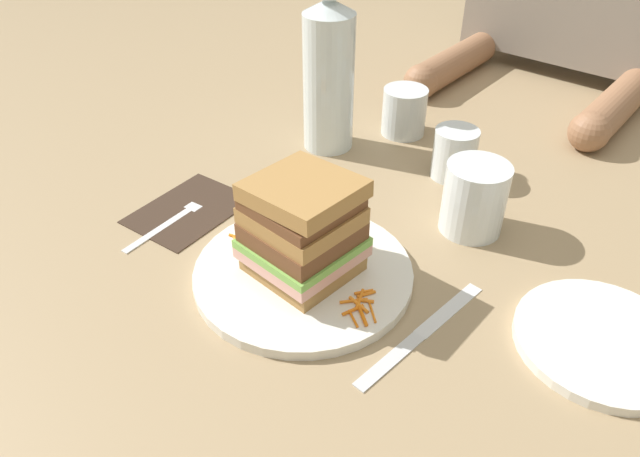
# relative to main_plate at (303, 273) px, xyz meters

# --- Properties ---
(ground_plane) EXTENTS (3.00, 3.00, 0.00)m
(ground_plane) POSITION_rel_main_plate_xyz_m (0.02, 0.03, -0.01)
(ground_plane) COLOR #9E8460
(main_plate) EXTENTS (0.25, 0.25, 0.01)m
(main_plate) POSITION_rel_main_plate_xyz_m (0.00, 0.00, 0.00)
(main_plate) COLOR white
(main_plate) RESTS_ON ground_plane
(sandwich) EXTENTS (0.12, 0.12, 0.12)m
(sandwich) POSITION_rel_main_plate_xyz_m (0.00, 0.00, 0.06)
(sandwich) COLOR #A87A42
(sandwich) RESTS_ON main_plate
(carrot_shred_0) EXTENTS (0.02, 0.01, 0.00)m
(carrot_shred_0) POSITION_rel_main_plate_xyz_m (-0.09, 0.00, 0.01)
(carrot_shred_0) COLOR orange
(carrot_shred_0) RESTS_ON main_plate
(carrot_shred_1) EXTENTS (0.01, 0.02, 0.00)m
(carrot_shred_1) POSITION_rel_main_plate_xyz_m (-0.07, -0.00, 0.01)
(carrot_shred_1) COLOR orange
(carrot_shred_1) RESTS_ON main_plate
(carrot_shred_2) EXTENTS (0.01, 0.03, 0.00)m
(carrot_shred_2) POSITION_rel_main_plate_xyz_m (-0.10, 0.01, 0.01)
(carrot_shred_2) COLOR orange
(carrot_shred_2) RESTS_ON main_plate
(carrot_shred_3) EXTENTS (0.03, 0.01, 0.00)m
(carrot_shred_3) POSITION_rel_main_plate_xyz_m (-0.09, -0.01, 0.01)
(carrot_shred_3) COLOR orange
(carrot_shred_3) RESTS_ON main_plate
(carrot_shred_4) EXTENTS (0.02, 0.01, 0.00)m
(carrot_shred_4) POSITION_rel_main_plate_xyz_m (-0.09, 0.02, 0.01)
(carrot_shred_4) COLOR orange
(carrot_shred_4) RESTS_ON main_plate
(carrot_shred_5) EXTENTS (0.03, 0.01, 0.00)m
(carrot_shred_5) POSITION_rel_main_plate_xyz_m (-0.10, -0.01, 0.01)
(carrot_shred_5) COLOR orange
(carrot_shred_5) RESTS_ON main_plate
(carrot_shred_6) EXTENTS (0.03, 0.01, 0.00)m
(carrot_shred_6) POSITION_rel_main_plate_xyz_m (-0.09, 0.03, 0.01)
(carrot_shred_6) COLOR orange
(carrot_shred_6) RESTS_ON main_plate
(carrot_shred_7) EXTENTS (0.02, 0.03, 0.00)m
(carrot_shred_7) POSITION_rel_main_plate_xyz_m (-0.08, -0.01, 0.01)
(carrot_shred_7) COLOR orange
(carrot_shred_7) RESTS_ON main_plate
(carrot_shred_8) EXTENTS (0.01, 0.02, 0.00)m
(carrot_shred_8) POSITION_rel_main_plate_xyz_m (-0.09, 0.01, 0.01)
(carrot_shred_8) COLOR orange
(carrot_shred_8) RESTS_ON main_plate
(carrot_shred_9) EXTENTS (0.01, 0.03, 0.00)m
(carrot_shred_9) POSITION_rel_main_plate_xyz_m (-0.10, 0.02, 0.01)
(carrot_shred_9) COLOR orange
(carrot_shred_9) RESTS_ON main_plate
(carrot_shred_10) EXTENTS (0.02, 0.02, 0.00)m
(carrot_shred_10) POSITION_rel_main_plate_xyz_m (0.10, -0.02, 0.01)
(carrot_shred_10) COLOR orange
(carrot_shred_10) RESTS_ON main_plate
(carrot_shred_11) EXTENTS (0.02, 0.02, 0.00)m
(carrot_shred_11) POSITION_rel_main_plate_xyz_m (0.08, 0.01, 0.01)
(carrot_shred_11) COLOR orange
(carrot_shred_11) RESTS_ON main_plate
(carrot_shred_12) EXTENTS (0.01, 0.03, 0.00)m
(carrot_shred_12) POSITION_rel_main_plate_xyz_m (0.09, -0.02, 0.01)
(carrot_shred_12) COLOR orange
(carrot_shred_12) RESTS_ON main_plate
(carrot_shred_13) EXTENTS (0.01, 0.02, 0.00)m
(carrot_shred_13) POSITION_rel_main_plate_xyz_m (0.08, 0.01, 0.01)
(carrot_shred_13) COLOR orange
(carrot_shred_13) RESTS_ON main_plate
(carrot_shred_14) EXTENTS (0.03, 0.02, 0.00)m
(carrot_shred_14) POSITION_rel_main_plate_xyz_m (0.10, -0.01, 0.01)
(carrot_shred_14) COLOR orange
(carrot_shred_14) RESTS_ON main_plate
(carrot_shred_15) EXTENTS (0.03, 0.01, 0.00)m
(carrot_shred_15) POSITION_rel_main_plate_xyz_m (0.09, -0.01, 0.01)
(carrot_shred_15) COLOR orange
(carrot_shred_15) RESTS_ON main_plate
(carrot_shred_16) EXTENTS (0.02, 0.02, 0.00)m
(carrot_shred_16) POSITION_rel_main_plate_xyz_m (0.09, -0.03, 0.01)
(carrot_shred_16) COLOR orange
(carrot_shred_16) RESTS_ON main_plate
(carrot_shred_17) EXTENTS (0.02, 0.03, 0.00)m
(carrot_shred_17) POSITION_rel_main_plate_xyz_m (0.08, -0.00, 0.01)
(carrot_shred_17) COLOR orange
(carrot_shred_17) RESTS_ON main_plate
(carrot_shred_18) EXTENTS (0.02, 0.02, 0.00)m
(carrot_shred_18) POSITION_rel_main_plate_xyz_m (0.08, -0.01, 0.01)
(carrot_shred_18) COLOR orange
(carrot_shred_18) RESTS_ON main_plate
(carrot_shred_19) EXTENTS (0.02, 0.01, 0.00)m
(carrot_shred_19) POSITION_rel_main_plate_xyz_m (0.09, 0.00, 0.01)
(carrot_shred_19) COLOR orange
(carrot_shred_19) RESTS_ON main_plate
(napkin_dark) EXTENTS (0.12, 0.16, 0.00)m
(napkin_dark) POSITION_rel_main_plate_xyz_m (-0.21, 0.00, -0.00)
(napkin_dark) COLOR #38281E
(napkin_dark) RESTS_ON ground_plane
(fork) EXTENTS (0.03, 0.17, 0.00)m
(fork) POSITION_rel_main_plate_xyz_m (-0.20, -0.02, -0.00)
(fork) COLOR silver
(fork) RESTS_ON napkin_dark
(knife) EXTENTS (0.03, 0.20, 0.00)m
(knife) POSITION_rel_main_plate_xyz_m (0.15, 0.01, -0.00)
(knife) COLOR silver
(knife) RESTS_ON ground_plane
(juice_glass) EXTENTS (0.08, 0.08, 0.09)m
(juice_glass) POSITION_rel_main_plate_xyz_m (0.10, 0.21, 0.03)
(juice_glass) COLOR white
(juice_glass) RESTS_ON ground_plane
(water_bottle) EXTENTS (0.08, 0.08, 0.26)m
(water_bottle) POSITION_rel_main_plate_xyz_m (-0.18, 0.26, 0.11)
(water_bottle) COLOR silver
(water_bottle) RESTS_ON ground_plane
(empty_tumbler_0) EXTENTS (0.06, 0.06, 0.07)m
(empty_tumbler_0) POSITION_rel_main_plate_xyz_m (0.02, 0.31, 0.03)
(empty_tumbler_0) COLOR silver
(empty_tumbler_0) RESTS_ON ground_plane
(empty_tumbler_1) EXTENTS (0.07, 0.07, 0.08)m
(empty_tumbler_1) POSITION_rel_main_plate_xyz_m (-0.11, 0.37, 0.03)
(empty_tumbler_1) COLOR silver
(empty_tumbler_1) RESTS_ON ground_plane
(side_plate) EXTENTS (0.17, 0.17, 0.01)m
(side_plate) POSITION_rel_main_plate_xyz_m (0.30, 0.12, -0.00)
(side_plate) COLOR white
(side_plate) RESTS_ON ground_plane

